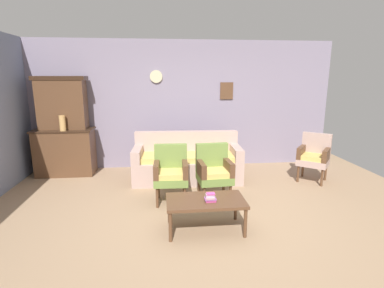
# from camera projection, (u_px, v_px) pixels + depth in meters

# --- Properties ---
(ground_plane) EXTENTS (7.68, 7.68, 0.00)m
(ground_plane) POSITION_uv_depth(u_px,v_px,m) (200.00, 219.00, 4.13)
(ground_plane) COLOR #997A5B
(wall_back_with_decor) EXTENTS (6.40, 0.09, 2.70)m
(wall_back_with_decor) POSITION_uv_depth(u_px,v_px,m) (185.00, 105.00, 6.38)
(wall_back_with_decor) COLOR gray
(wall_back_with_decor) RESTS_ON ground
(side_cabinet) EXTENTS (1.16, 0.55, 0.93)m
(side_cabinet) POSITION_uv_depth(u_px,v_px,m) (66.00, 152.00, 5.96)
(side_cabinet) COLOR brown
(side_cabinet) RESTS_ON ground
(cabinet_upper_hutch) EXTENTS (0.99, 0.38, 1.03)m
(cabinet_upper_hutch) POSITION_uv_depth(u_px,v_px,m) (62.00, 102.00, 5.82)
(cabinet_upper_hutch) COLOR brown
(cabinet_upper_hutch) RESTS_ON side_cabinet
(vase_on_cabinet) EXTENTS (0.12, 0.12, 0.30)m
(vase_on_cabinet) POSITION_uv_depth(u_px,v_px,m) (62.00, 123.00, 5.65)
(vase_on_cabinet) COLOR tan
(vase_on_cabinet) RESTS_ON side_cabinet
(floral_couch) EXTENTS (2.05, 0.89, 0.90)m
(floral_couch) POSITION_uv_depth(u_px,v_px,m) (187.00, 163.00, 5.67)
(floral_couch) COLOR tan
(floral_couch) RESTS_ON ground
(armchair_near_cabinet) EXTENTS (0.54, 0.51, 0.90)m
(armchair_near_cabinet) POSITION_uv_depth(u_px,v_px,m) (171.00, 171.00, 4.64)
(armchair_near_cabinet) COLOR olive
(armchair_near_cabinet) RESTS_ON ground
(armchair_by_doorway) EXTENTS (0.55, 0.53, 0.90)m
(armchair_by_doorway) POSITION_uv_depth(u_px,v_px,m) (214.00, 170.00, 4.70)
(armchair_by_doorway) COLOR olive
(armchair_by_doorway) RESTS_ON ground
(wingback_chair_by_fireplace) EXTENTS (0.71, 0.71, 0.90)m
(wingback_chair_by_fireplace) POSITION_uv_depth(u_px,v_px,m) (314.00, 155.00, 5.58)
(wingback_chair_by_fireplace) COLOR tan
(wingback_chair_by_fireplace) RESTS_ON ground
(coffee_table) EXTENTS (1.00, 0.56, 0.42)m
(coffee_table) POSITION_uv_depth(u_px,v_px,m) (206.00, 203.00, 3.78)
(coffee_table) COLOR brown
(coffee_table) RESTS_ON ground
(book_stack_on_table) EXTENTS (0.15, 0.11, 0.11)m
(book_stack_on_table) POSITION_uv_depth(u_px,v_px,m) (210.00, 198.00, 3.70)
(book_stack_on_table) COLOR #CC4591
(book_stack_on_table) RESTS_ON coffee_table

